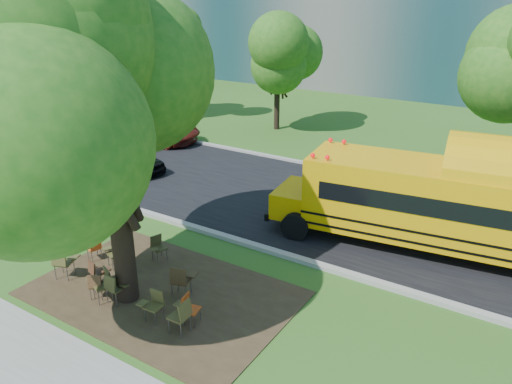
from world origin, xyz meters
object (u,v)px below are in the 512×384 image
Objects in this scene: chair_9 at (116,250)px; black_car at (131,157)px; chair_4 at (115,286)px; bg_car_silver at (82,125)px; chair_0 at (63,261)px; chair_2 at (97,283)px; chair_6 at (182,313)px; bg_car_white at (19,103)px; chair_7 at (189,307)px; pedestrian_b at (76,91)px; chair_5 at (154,302)px; chair_10 at (157,246)px; chair_8 at (95,246)px; main_tree at (107,103)px; school_bus at (474,209)px; bg_car_red at (151,128)px; pedestrian_a at (89,99)px; chair_11 at (181,279)px; chair_1 at (96,270)px; chair_3 at (103,281)px.

black_car reaches higher than chair_9.
bg_car_silver is (-13.58, 10.30, 0.12)m from chair_4.
chair_0 is at bearing 81.15° from chair_9.
bg_car_silver is at bearing 112.83° from chair_2.
chair_6 is 0.18× the size of bg_car_white.
chair_4 is 2.19m from chair_7.
chair_0 is 24.24m from pedestrian_b.
chair_4 is at bearing -3.62° from chair_5.
chair_4 is 0.24× the size of black_car.
chair_6 is 27.79m from pedestrian_b.
chair_6 is at bearing -179.74° from chair_9.
chair_10 is at bearing -135.39° from chair_7.
black_car is (-4.93, 6.40, 0.14)m from chair_8.
chair_4 reaches higher than chair_2.
pedestrian_b is at bearing 71.99° from bg_car_silver.
main_tree is at bearing -14.65° from chair_0.
chair_6 is 0.26× the size of black_car.
school_bus reaches higher than chair_4.
chair_10 is at bearing -118.72° from black_car.
bg_car_red is (-7.44, 10.33, 0.27)m from chair_8.
pedestrian_b is at bearing 113.24° from chair_2.
pedestrian_b reaches higher than chair_6.
chair_0 is at bearing -115.34° from pedestrian_a.
chair_1 is at bearing -178.82° from chair_11.
chair_11 is 26.35m from pedestrian_b.
chair_2 is 0.15× the size of bg_car_red.
bg_car_white is (-21.31, 11.63, 0.21)m from chair_4.
chair_5 is (1.32, 0.03, -0.04)m from chair_4.
chair_0 is 0.26× the size of black_car.
black_car is (-5.77, 6.33, 0.09)m from chair_9.
main_tree is 10.80× the size of chair_5.
chair_8 is (-1.18, 0.96, -0.01)m from chair_1.
chair_3 is at bearing -24.80° from chair_0.
chair_0 is 1.48m from chair_9.
chair_8 is 0.89× the size of chair_9.
chair_4 is (1.07, -0.33, 0.05)m from chair_1.
chair_8 is at bearing -131.52° from black_car.
chair_5 is at bearing -156.33° from chair_3.
bg_car_red reaches higher than chair_10.
bg_car_red is at bearing 44.38° from chair_6.
chair_10 reaches higher than chair_8.
main_tree reaches higher than school_bus.
bg_car_white is (-20.92, 11.66, 0.19)m from chair_3.
bg_car_white is at bearing -96.75° from chair_10.
chair_7 is 16.34m from bg_car_red.
chair_3 is 14.90m from bg_car_red.
chair_5 is 1.03× the size of chair_10.
pedestrian_a reaches higher than chair_10.
chair_4 is 10.52m from black_car.
chair_6 is at bearing 9.59° from chair_1.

